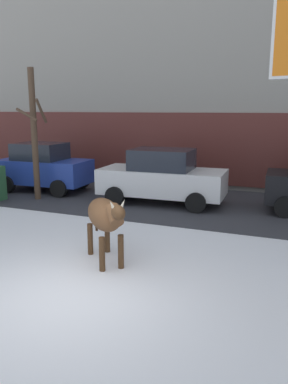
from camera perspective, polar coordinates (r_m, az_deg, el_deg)
ground_plane at (r=7.06m, az=-10.89°, el=-14.70°), size 120.00×120.00×0.00m
road_strip at (r=13.38m, az=6.17°, el=-1.58°), size 60.00×5.60×0.01m
building_facade at (r=18.83m, az=11.80°, el=22.07°), size 44.00×6.10×13.00m
cow_brown at (r=8.04m, az=-5.72°, el=-3.59°), size 1.60×1.66×1.54m
car_blue_hatchback at (r=15.67m, az=-14.49°, el=3.55°), size 3.57×2.04×1.86m
car_white_sedan at (r=13.15m, az=2.67°, el=2.26°), size 4.27×2.12×1.84m
pedestrian_near_billboard at (r=16.90m, az=2.39°, el=4.37°), size 0.36×0.24×1.73m
bare_tree_right_lot at (r=14.06m, az=-15.78°, el=8.23°), size 0.79×0.85×4.51m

